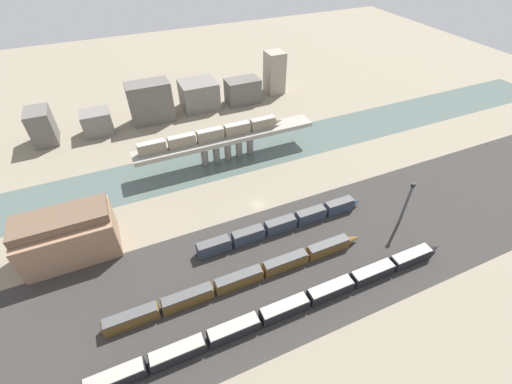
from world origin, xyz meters
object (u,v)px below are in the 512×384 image
at_px(warehouse_building, 68,236).
at_px(signal_tower, 406,204).
at_px(train_yard_mid, 244,278).
at_px(train_on_bridge, 213,134).
at_px(train_yard_far, 284,224).
at_px(train_yard_near, 290,307).

relative_size(warehouse_building, signal_tower, 1.53).
height_order(train_yard_mid, signal_tower, signal_tower).
distance_m(train_on_bridge, train_yard_far, 42.23).
bearing_deg(train_yard_mid, train_yard_far, 35.48).
height_order(train_yard_near, signal_tower, signal_tower).
relative_size(train_yard_near, warehouse_building, 3.87).
xyz_separation_m(train_yard_near, warehouse_building, (-45.48, 39.18, 4.92)).
xyz_separation_m(train_yard_far, warehouse_building, (-56.03, 15.18, 4.60)).
bearing_deg(train_on_bridge, signal_tower, -52.37).
xyz_separation_m(train_on_bridge, signal_tower, (40.24, -52.19, -3.78)).
xyz_separation_m(train_on_bridge, train_yard_near, (-3.07, -64.46, -9.82)).
distance_m(train_yard_mid, train_yard_far, 21.28).
bearing_deg(train_yard_mid, signal_tower, 0.71).
bearing_deg(warehouse_building, signal_tower, -16.86).
height_order(train_yard_far, warehouse_building, warehouse_building).
bearing_deg(train_yard_far, warehouse_building, 164.85).
distance_m(train_yard_mid, warehouse_building, 47.74).
bearing_deg(warehouse_building, train_yard_near, -40.74).
relative_size(train_yard_near, signal_tower, 5.94).
bearing_deg(train_yard_far, train_on_bridge, 100.47).
distance_m(warehouse_building, signal_tower, 92.79).
bearing_deg(train_yard_far, train_yard_near, -113.72).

